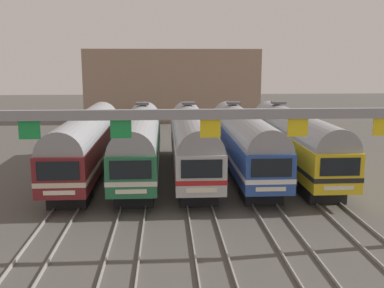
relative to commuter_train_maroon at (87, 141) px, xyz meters
name	(u,v)px	position (x,y,z in m)	size (l,w,h in m)	color
ground_plane	(192,175)	(7.76, 0.01, -2.69)	(160.00, 160.00, 0.00)	#4C4944
track_bed	(183,136)	(7.76, 17.01, -2.61)	(17.02, 70.00, 0.15)	gray
commuter_train_maroon	(87,141)	(0.00, 0.00, 0.00)	(2.88, 18.06, 4.77)	maroon
commuter_train_green	(140,141)	(3.88, 0.00, 0.00)	(2.88, 18.06, 5.05)	#236B42
commuter_train_stainless	(192,140)	(7.76, 0.00, 0.00)	(2.88, 18.06, 5.05)	#B2B5BA
commuter_train_blue	(243,139)	(11.63, 0.00, 0.00)	(2.88, 18.06, 5.05)	#284C9E
commuter_train_yellow	(294,139)	(15.51, 0.00, 0.00)	(2.88, 18.06, 5.05)	gold
catenary_gantry	(210,138)	(7.76, -13.49, 2.54)	(20.75, 0.44, 6.97)	gray
maintenance_building	(172,84)	(6.89, 33.79, 2.32)	(24.42, 10.00, 10.02)	gray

